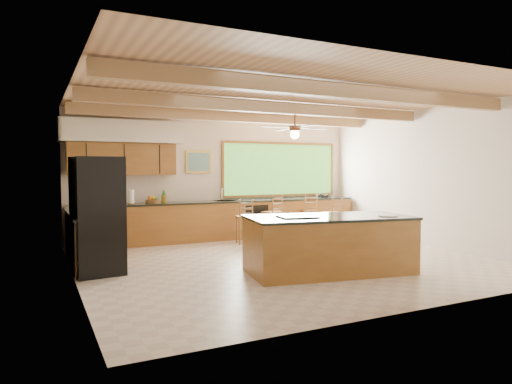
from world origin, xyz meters
name	(u,v)px	position (x,y,z in m)	size (l,w,h in m)	color
ground	(285,261)	(0.00, 0.00, 0.00)	(7.20, 7.20, 0.00)	beige
room_shell	(261,142)	(-0.17, 0.65, 2.21)	(7.27, 6.54, 3.02)	beige
counter_run	(198,223)	(-0.82, 2.52, 0.47)	(7.12, 3.10, 1.23)	brown
island	(329,244)	(0.18, -1.13, 0.46)	(2.82, 1.68, 0.94)	brown
refrigerator	(98,216)	(-3.22, 0.40, 0.94)	(0.80, 0.78, 1.88)	black
bar_stool_a	(245,218)	(0.11, 1.98, 0.60)	(0.42, 0.42, 1.01)	brown
bar_stool_b	(274,213)	(0.96, 2.23, 0.64)	(0.47, 0.47, 1.08)	brown
bar_stool_c	(334,213)	(2.43, 1.84, 0.60)	(0.38, 0.38, 1.02)	brown
bar_stool_d	(310,211)	(2.09, 2.39, 0.62)	(0.44, 0.44, 1.05)	brown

